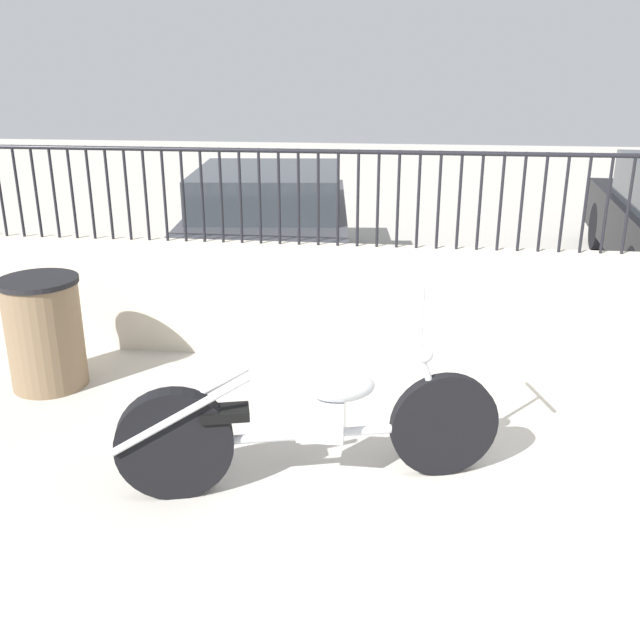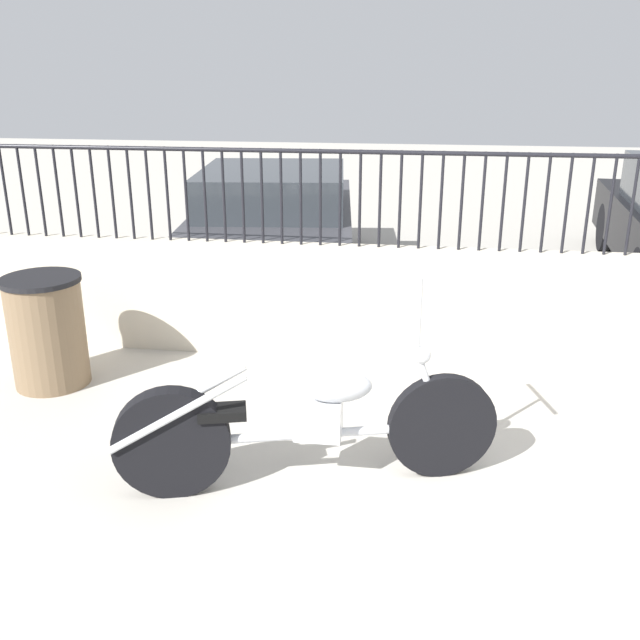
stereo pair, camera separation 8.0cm
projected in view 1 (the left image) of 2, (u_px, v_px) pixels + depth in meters
ground_plane at (564, 549)px, 3.78m from camera, size 40.00×40.00×0.00m
low_wall at (511, 309)px, 5.94m from camera, size 10.90×0.18×0.99m
fence_railing at (523, 187)px, 5.60m from camera, size 10.90×0.04×0.79m
motorcycle_silver at (291, 426)px, 4.22m from camera, size 2.27×0.82×1.34m
trash_bin at (45, 333)px, 5.56m from camera, size 0.61×0.61×0.89m
car_dark_grey at (270, 223)px, 8.32m from camera, size 2.19×4.16×1.31m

